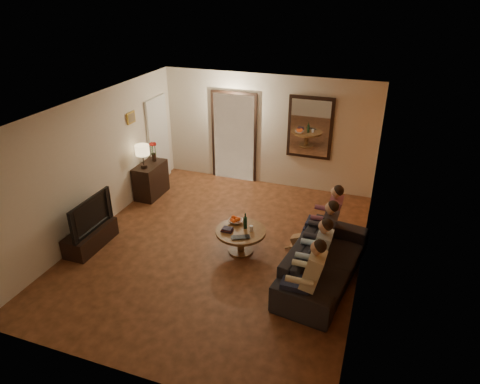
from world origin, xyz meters
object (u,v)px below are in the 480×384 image
(tv_stand, at_px, (91,237))
(dog, at_px, (305,241))
(bowl, at_px, (235,221))
(wine_bottle, at_px, (245,221))
(tv, at_px, (86,214))
(coffee_table, at_px, (241,241))
(table_lamp, at_px, (143,157))
(person_d, at_px, (328,220))
(person_c, at_px, (322,237))
(sofa, at_px, (324,262))
(person_b, at_px, (316,257))
(laptop, at_px, (241,239))
(dresser, at_px, (151,180))
(person_a, at_px, (308,281))

(tv_stand, height_order, dog, dog)
(bowl, distance_m, wine_bottle, 0.29)
(tv, xyz_separation_m, coffee_table, (2.67, 0.75, -0.45))
(table_lamp, relative_size, person_d, 0.45)
(table_lamp, distance_m, person_c, 4.31)
(tv, height_order, person_c, person_c)
(sofa, bearing_deg, table_lamp, 78.44)
(person_b, bearing_deg, table_lamp, 155.85)
(tv_stand, bearing_deg, coffee_table, 15.63)
(tv, height_order, person_d, person_d)
(dog, bearing_deg, laptop, -143.61)
(tv, relative_size, dog, 1.97)
(tv, bearing_deg, dog, -74.33)
(dresser, distance_m, table_lamp, 0.69)
(tv_stand, distance_m, person_d, 4.34)
(dog, height_order, laptop, dog)
(dog, xyz_separation_m, coffee_table, (-1.09, -0.31, -0.06))
(dog, bearing_deg, coffee_table, -158.48)
(person_a, bearing_deg, dresser, 147.05)
(dog, relative_size, laptop, 1.70)
(table_lamp, distance_m, laptop, 3.21)
(person_d, relative_size, dog, 2.14)
(person_c, height_order, wine_bottle, person_c)
(laptop, bearing_deg, sofa, -26.72)
(person_a, bearing_deg, person_c, 90.00)
(tv_stand, distance_m, sofa, 4.23)
(tv, distance_m, person_c, 4.17)
(table_lamp, distance_m, tv, 2.03)
(dog, bearing_deg, sofa, -48.10)
(person_a, height_order, person_b, same)
(table_lamp, relative_size, wine_bottle, 1.74)
(person_a, height_order, coffee_table, person_a)
(person_c, bearing_deg, dresser, 160.42)
(person_a, distance_m, person_b, 0.60)
(person_b, xyz_separation_m, wine_bottle, (-1.38, 0.69, 0.01))
(table_lamp, height_order, person_c, table_lamp)
(person_b, relative_size, person_d, 1.00)
(bowl, bearing_deg, laptop, -60.75)
(person_a, relative_size, bowl, 4.63)
(sofa, bearing_deg, laptop, 98.17)
(tv_stand, distance_m, coffee_table, 2.77)
(sofa, height_order, coffee_table, sofa)
(table_lamp, distance_m, wine_bottle, 2.98)
(tv, bearing_deg, person_a, -96.17)
(sofa, relative_size, dog, 4.16)
(person_b, distance_m, person_c, 0.60)
(dresser, xyz_separation_m, tv, (0.00, -2.22, 0.30))
(coffee_table, bearing_deg, dresser, 151.17)
(person_a, bearing_deg, table_lamp, 149.26)
(tv_stand, bearing_deg, person_d, 18.31)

